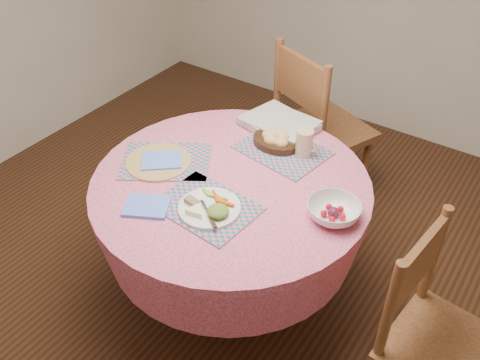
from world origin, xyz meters
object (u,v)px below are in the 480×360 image
object	(u,v)px
wicker_trivet	(158,162)
dinner_plate	(210,208)
dining_table	(231,214)
chair_back	(317,126)
fruit_bowl	(334,211)
bread_bowl	(276,139)
chair_right	(434,336)
latte_mug	(305,143)

from	to	relation	value
wicker_trivet	dinner_plate	xyz separation A→B (m)	(0.40, -0.14, 0.02)
dining_table	chair_back	world-z (taller)	chair_back
dinner_plate	fruit_bowl	size ratio (longest dim) A/B	1.14
chair_back	bread_bowl	xyz separation A→B (m)	(0.06, -0.58, 0.25)
chair_back	wicker_trivet	world-z (taller)	chair_back
chair_right	fruit_bowl	bearing A→B (deg)	83.98
chair_back	fruit_bowl	bearing A→B (deg)	142.71
chair_back	fruit_bowl	xyz separation A→B (m)	(0.52, -0.88, 0.24)
bread_bowl	dinner_plate	bearing A→B (deg)	-86.89
chair_back	latte_mug	bearing A→B (deg)	132.61
chair_back	latte_mug	distance (m)	0.67
chair_back	wicker_trivet	size ratio (longest dim) A/B	3.47
wicker_trivet	chair_right	bearing A→B (deg)	0.22
chair_right	latte_mug	world-z (taller)	chair_right
bread_bowl	fruit_bowl	bearing A→B (deg)	-33.71
dinner_plate	fruit_bowl	world-z (taller)	fruit_bowl
dining_table	latte_mug	world-z (taller)	latte_mug
wicker_trivet	dinner_plate	world-z (taller)	dinner_plate
latte_mug	bread_bowl	bearing A→B (deg)	-177.70
chair_back	dining_table	bearing A→B (deg)	114.84
chair_back	fruit_bowl	world-z (taller)	chair_back
wicker_trivet	bread_bowl	world-z (taller)	bread_bowl
latte_mug	dining_table	bearing A→B (deg)	-115.37
dining_table	fruit_bowl	world-z (taller)	fruit_bowl
chair_right	dining_table	bearing A→B (deg)	92.22
chair_right	dinner_plate	distance (m)	0.99
bread_bowl	fruit_bowl	xyz separation A→B (m)	(0.46, -0.31, -0.00)
dinner_plate	latte_mug	bearing A→B (deg)	77.96
dining_table	wicker_trivet	size ratio (longest dim) A/B	4.13
latte_mug	fruit_bowl	xyz separation A→B (m)	(0.31, -0.31, -0.04)
wicker_trivet	fruit_bowl	distance (m)	0.84
dining_table	chair_back	distance (m)	0.93
chair_right	latte_mug	bearing A→B (deg)	68.89
chair_back	wicker_trivet	xyz separation A→B (m)	(-0.31, -1.00, 0.21)
chair_right	dinner_plate	bearing A→B (deg)	104.87
dining_table	dinner_plate	distance (m)	0.31
chair_right	latte_mug	xyz separation A→B (m)	(-0.82, 0.43, 0.33)
dining_table	bread_bowl	xyz separation A→B (m)	(0.02, 0.35, 0.23)
chair_right	wicker_trivet	size ratio (longest dim) A/B	3.14
chair_right	fruit_bowl	distance (m)	0.60
wicker_trivet	dinner_plate	bearing A→B (deg)	-18.97
wicker_trivet	dining_table	bearing A→B (deg)	11.99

